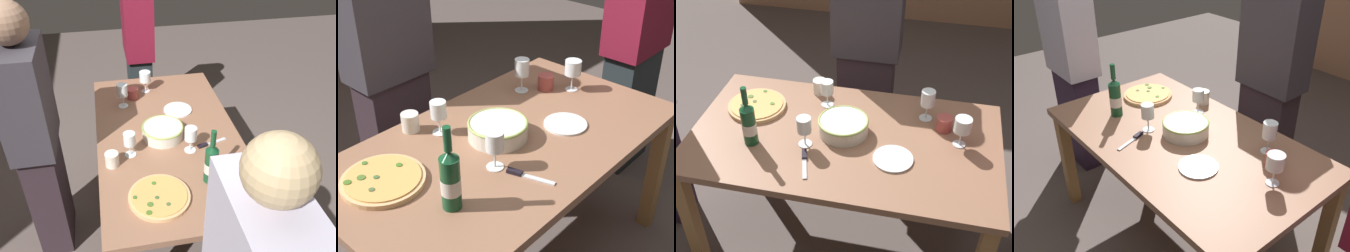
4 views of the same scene
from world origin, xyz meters
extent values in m
plane|color=#5C4F4B|center=(0.00, 0.00, 0.00)|extent=(8.00, 8.00, 0.00)
cube|color=#8E6249|center=(0.00, 0.00, 0.73)|extent=(1.60, 0.90, 0.04)
cube|color=#9E703F|center=(-0.74, -0.40, 0.35)|extent=(0.07, 0.07, 0.71)
cube|color=#9E703F|center=(-0.74, 0.40, 0.35)|extent=(0.07, 0.07, 0.71)
cube|color=#9E703F|center=(0.74, 0.40, 0.35)|extent=(0.07, 0.07, 0.71)
cylinder|color=tan|center=(-0.53, 0.15, 0.76)|extent=(0.32, 0.32, 0.02)
cylinder|color=#E4A353|center=(-0.53, 0.15, 0.77)|extent=(0.29, 0.29, 0.01)
cylinder|color=#407024|center=(-0.45, 0.16, 0.78)|extent=(0.03, 0.03, 0.00)
cylinder|color=#456E23|center=(-0.64, 0.21, 0.78)|extent=(0.03, 0.03, 0.00)
cylinder|color=#456135|center=(-0.60, 0.11, 0.78)|extent=(0.02, 0.02, 0.00)
cylinder|color=#3D6134|center=(-0.55, 0.16, 0.78)|extent=(0.02, 0.02, 0.00)
cylinder|color=#486C29|center=(-0.59, 0.20, 0.78)|extent=(0.03, 0.03, 0.00)
cylinder|color=#406A2A|center=(-0.53, 0.27, 0.78)|extent=(0.02, 0.02, 0.00)
cylinder|color=silver|center=(-0.01, 0.04, 0.79)|extent=(0.26, 0.26, 0.08)
torus|color=#9BB15B|center=(-0.01, 0.04, 0.82)|extent=(0.26, 0.26, 0.01)
cylinder|color=#154727|center=(-0.45, -0.15, 0.85)|extent=(0.07, 0.07, 0.21)
cone|color=#154727|center=(-0.45, -0.15, 0.97)|extent=(0.07, 0.07, 0.03)
cylinder|color=#154727|center=(-0.45, -0.15, 1.03)|extent=(0.03, 0.03, 0.09)
cylinder|color=silver|center=(-0.45, -0.15, 0.84)|extent=(0.07, 0.07, 0.06)
cylinder|color=white|center=(-0.18, -0.10, 0.75)|extent=(0.07, 0.07, 0.00)
cylinder|color=white|center=(-0.18, -0.10, 0.79)|extent=(0.01, 0.01, 0.08)
cylinder|color=white|center=(-0.18, -0.10, 0.87)|extent=(0.07, 0.07, 0.08)
cylinder|color=maroon|center=(-0.18, -0.10, 0.85)|extent=(0.06, 0.06, 0.03)
cylinder|color=white|center=(0.40, 0.25, 0.75)|extent=(0.07, 0.07, 0.00)
cylinder|color=white|center=(0.40, 0.25, 0.80)|extent=(0.01, 0.01, 0.08)
cylinder|color=white|center=(0.40, 0.25, 0.88)|extent=(0.07, 0.07, 0.09)
cylinder|color=white|center=(-0.15, 0.26, 0.75)|extent=(0.07, 0.07, 0.00)
cylinder|color=white|center=(-0.15, 0.26, 0.79)|extent=(0.01, 0.01, 0.07)
cylinder|color=white|center=(-0.15, 0.26, 0.87)|extent=(0.07, 0.07, 0.08)
cylinder|color=white|center=(0.58, 0.06, 0.75)|extent=(0.06, 0.06, 0.00)
cylinder|color=white|center=(0.58, 0.06, 0.80)|extent=(0.01, 0.01, 0.08)
cylinder|color=white|center=(0.58, 0.06, 0.87)|extent=(0.08, 0.08, 0.08)
cylinder|color=maroon|center=(0.58, 0.06, 0.85)|extent=(0.07, 0.07, 0.03)
cylinder|color=#A64540|center=(0.50, 0.17, 0.79)|extent=(0.08, 0.08, 0.08)
cylinder|color=silver|center=(-0.23, 0.37, 0.79)|extent=(0.08, 0.08, 0.08)
cylinder|color=white|center=(0.27, -0.12, 0.76)|extent=(0.20, 0.20, 0.01)
cube|color=silver|center=(-0.13, -0.28, 0.75)|extent=(0.06, 0.14, 0.01)
cube|color=black|center=(-0.16, -0.19, 0.76)|extent=(0.04, 0.07, 0.02)
cube|color=#2F2329|center=(-0.02, 0.79, 0.41)|extent=(0.36, 0.20, 0.81)
cube|color=#37333B|center=(-0.02, 0.79, 1.12)|extent=(0.42, 0.24, 0.61)
camera|label=1|loc=(-1.82, 0.35, 2.13)|focal=38.66mm
camera|label=2|loc=(-1.26, -1.13, 1.86)|focal=49.93mm
camera|label=3|loc=(0.39, -1.76, 2.23)|focal=48.33mm
camera|label=4|loc=(1.37, -1.15, 1.89)|focal=40.61mm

